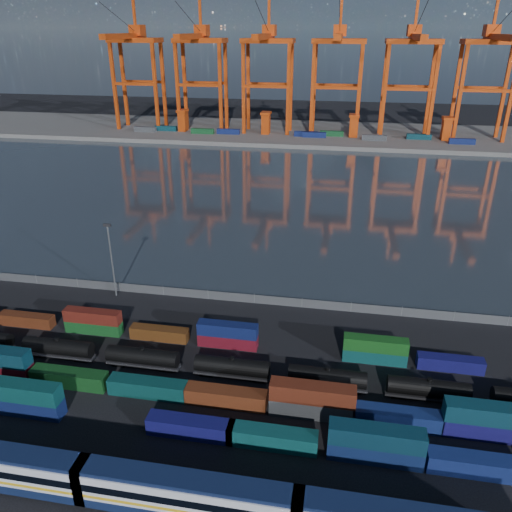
# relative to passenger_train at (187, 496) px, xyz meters

# --- Properties ---
(ground) EXTENTS (700.00, 700.00, 0.00)m
(ground) POSITION_rel_passenger_train_xyz_m (-1.09, 22.50, -2.92)
(ground) COLOR black
(ground) RESTS_ON ground
(harbor_water) EXTENTS (700.00, 700.00, 0.00)m
(harbor_water) POSITION_rel_passenger_train_xyz_m (-1.09, 127.50, -2.91)
(harbor_water) COLOR #28323A
(harbor_water) RESTS_ON ground
(far_quay) EXTENTS (700.00, 70.00, 2.00)m
(far_quay) POSITION_rel_passenger_train_xyz_m (-1.09, 232.50, -1.92)
(far_quay) COLOR #514F4C
(far_quay) RESTS_ON ground
(passenger_train) EXTENTS (79.41, 3.38, 5.80)m
(passenger_train) POSITION_rel_passenger_train_xyz_m (0.00, 0.00, 0.00)
(passenger_train) COLOR silver
(passenger_train) RESTS_ON ground
(container_row_south) EXTENTS (140.41, 2.55, 5.44)m
(container_row_south) POSITION_rel_passenger_train_xyz_m (-10.70, 12.26, -0.78)
(container_row_south) COLOR #3E4143
(container_row_south) RESTS_ON ground
(container_row_mid) EXTENTS (129.19, 2.56, 5.46)m
(container_row_mid) POSITION_rel_passenger_train_xyz_m (-4.80, 19.30, -0.64)
(container_row_mid) COLOR navy
(container_row_mid) RESTS_ON ground
(container_row_north) EXTENTS (115.47, 2.21, 4.72)m
(container_row_north) POSITION_rel_passenger_train_xyz_m (-15.17, 34.40, -1.09)
(container_row_north) COLOR navy
(container_row_north) RESTS_ON ground
(tanker_string) EXTENTS (121.34, 2.76, 3.95)m
(tanker_string) POSITION_rel_passenger_train_xyz_m (7.42, 25.87, -0.94)
(tanker_string) COLOR black
(tanker_string) RESTS_ON ground
(waterfront_fence) EXTENTS (160.12, 0.12, 2.20)m
(waterfront_fence) POSITION_rel_passenger_train_xyz_m (-1.09, 50.50, -1.91)
(waterfront_fence) COLOR #595B5E
(waterfront_fence) RESTS_ON ground
(yard_light_mast) EXTENTS (1.60, 0.40, 16.60)m
(yard_light_mast) POSITION_rel_passenger_train_xyz_m (-31.09, 48.50, 6.38)
(yard_light_mast) COLOR slate
(yard_light_mast) RESTS_ON ground
(gantry_cranes) EXTENTS (201.00, 49.93, 67.61)m
(gantry_cranes) POSITION_rel_passenger_train_xyz_m (-8.59, 225.71, 38.53)
(gantry_cranes) COLOR #C13C0D
(gantry_cranes) RESTS_ON ground
(quay_containers) EXTENTS (172.58, 10.99, 2.60)m
(quay_containers) POSITION_rel_passenger_train_xyz_m (-12.09, 217.96, 0.38)
(quay_containers) COLOR navy
(quay_containers) RESTS_ON far_quay
(straddle_carriers) EXTENTS (140.00, 7.00, 11.10)m
(straddle_carriers) POSITION_rel_passenger_train_xyz_m (-3.59, 222.50, 4.90)
(straddle_carriers) COLOR #C13C0D
(straddle_carriers) RESTS_ON far_quay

